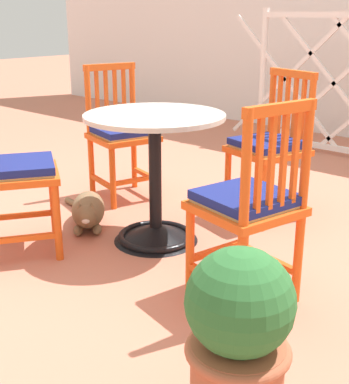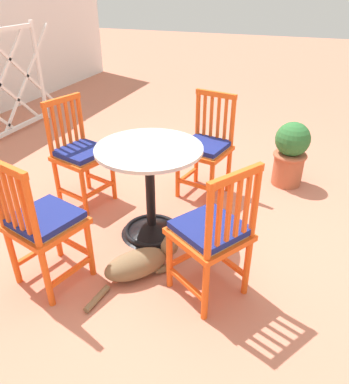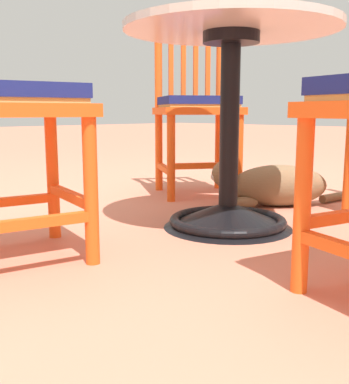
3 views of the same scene
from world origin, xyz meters
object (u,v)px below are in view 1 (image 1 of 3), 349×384
orange_chair_by_planter (270,148)px  terracotta_planter (238,342)px  orange_chair_near_fence (122,135)px  orange_chair_at_corner (249,206)px  orange_chair_facing_out (15,172)px  tabby_cat (88,211)px  cafe_table (155,193)px

orange_chair_by_planter → terracotta_planter: size_ratio=1.47×
orange_chair_near_fence → terracotta_planter: 2.32m
orange_chair_at_corner → orange_chair_by_planter: (-0.49, 0.96, 0.00)m
orange_chair_facing_out → orange_chair_near_fence: 1.03m
orange_chair_facing_out → orange_chair_by_planter: (0.72, 1.34, 0.00)m
orange_chair_facing_out → terracotta_planter: bearing=-11.0°
orange_chair_facing_out → orange_chair_at_corner: same height
orange_chair_facing_out → tabby_cat: (-0.00, 0.47, -0.35)m
tabby_cat → orange_chair_at_corner: bearing=-4.1°
orange_chair_at_corner → tabby_cat: 1.27m
tabby_cat → terracotta_planter: bearing=-25.5°
cafe_table → orange_chair_near_fence: orange_chair_near_fence is taller
orange_chair_at_corner → orange_chair_near_fence: bearing=157.2°
cafe_table → orange_chair_facing_out: size_ratio=0.83×
orange_chair_facing_out → terracotta_planter: 1.69m
orange_chair_facing_out → orange_chair_at_corner: bearing=17.5°
cafe_table → terracotta_planter: size_ratio=1.23×
orange_chair_by_planter → orange_chair_near_fence: (-0.97, -0.35, 0.00)m
orange_chair_near_fence → tabby_cat: size_ratio=1.38×
orange_chair_by_planter → orange_chair_at_corner: bearing=-62.8°
orange_chair_near_fence → orange_chair_by_planter: bearing=19.7°
orange_chair_at_corner → orange_chair_by_planter: bearing=117.2°
orange_chair_at_corner → terracotta_planter: size_ratio=1.47×
orange_chair_at_corner → terracotta_planter: bearing=-57.6°
orange_chair_by_planter → tabby_cat: size_ratio=1.38×
terracotta_planter → orange_chair_facing_out: bearing=169.0°
cafe_table → orange_chair_near_fence: bearing=150.0°
orange_chair_at_corner → terracotta_planter: (0.45, -0.70, -0.12)m
orange_chair_at_corner → tabby_cat: size_ratio=1.38×
orange_chair_at_corner → terracotta_planter: orange_chair_at_corner is taller
orange_chair_facing_out → tabby_cat: bearing=90.2°
orange_chair_at_corner → orange_chair_near_fence: same height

